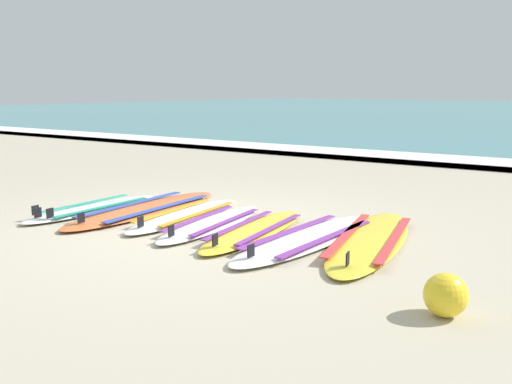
% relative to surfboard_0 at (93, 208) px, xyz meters
% --- Properties ---
extents(ground_plane, '(80.00, 80.00, 0.00)m').
position_rel_surfboard_0_xyz_m(ground_plane, '(1.62, 0.04, -0.04)').
color(ground_plane, '#B7AD93').
extents(wave_foam_strip, '(80.00, 1.26, 0.11)m').
position_rel_surfboard_0_xyz_m(wave_foam_strip, '(1.62, 6.89, 0.02)').
color(wave_foam_strip, white).
rests_on(wave_foam_strip, ground).
extents(surfboard_0, '(0.52, 1.97, 0.18)m').
position_rel_surfboard_0_xyz_m(surfboard_0, '(0.00, 0.00, 0.00)').
color(surfboard_0, white).
rests_on(surfboard_0, ground).
extents(surfboard_1, '(0.74, 2.58, 0.18)m').
position_rel_surfboard_0_xyz_m(surfboard_1, '(0.55, 0.33, -0.00)').
color(surfboard_1, orange).
rests_on(surfboard_1, ground).
extents(surfboard_2, '(0.67, 2.06, 0.18)m').
position_rel_surfboard_0_xyz_m(surfboard_2, '(1.19, 0.34, -0.00)').
color(surfboard_2, white).
rests_on(surfboard_2, ground).
extents(surfboard_3, '(0.70, 1.99, 0.18)m').
position_rel_surfboard_0_xyz_m(surfboard_3, '(1.69, 0.21, -0.00)').
color(surfboard_3, white).
rests_on(surfboard_3, ground).
extents(surfboard_4, '(0.71, 2.05, 0.18)m').
position_rel_surfboard_0_xyz_m(surfboard_4, '(2.24, 0.21, -0.00)').
color(surfboard_4, yellow).
rests_on(surfboard_4, ground).
extents(surfboard_5, '(0.75, 2.40, 0.18)m').
position_rel_surfboard_0_xyz_m(surfboard_5, '(2.85, 0.25, -0.00)').
color(surfboard_5, white).
rests_on(surfboard_5, ground).
extents(surfboard_6, '(1.10, 2.58, 0.18)m').
position_rel_surfboard_0_xyz_m(surfboard_6, '(3.38, 0.53, -0.00)').
color(surfboard_6, yellow).
rests_on(surfboard_6, ground).
extents(beach_ball, '(0.29, 0.29, 0.29)m').
position_rel_surfboard_0_xyz_m(beach_ball, '(4.47, -0.87, 0.11)').
color(beach_ball, yellow).
rests_on(beach_ball, ground).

